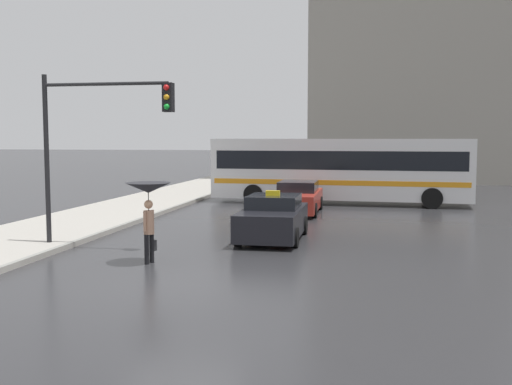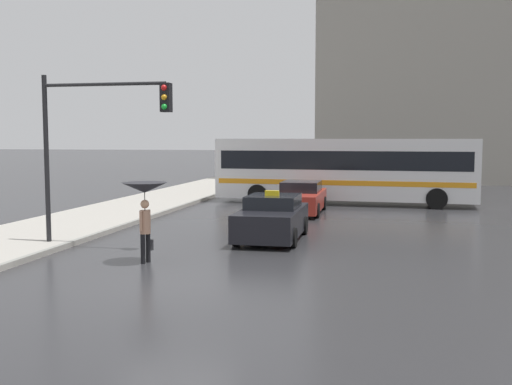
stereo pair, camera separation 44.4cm
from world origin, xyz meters
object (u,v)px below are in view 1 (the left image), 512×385
at_px(taxi, 273,219).
at_px(city_bus, 339,168).
at_px(pedestrian_with_umbrella, 148,196).
at_px(sedan_red, 298,198).
at_px(traffic_light, 99,126).

relative_size(taxi, city_bus, 0.32).
height_order(taxi, city_bus, city_bus).
bearing_deg(pedestrian_with_umbrella, sedan_red, 2.02).
bearing_deg(sedan_red, taxi, 90.22).
relative_size(city_bus, traffic_light, 2.50).
relative_size(city_bus, pedestrian_with_umbrella, 6.06).
distance_m(city_bus, traffic_light, 15.07).
xyz_separation_m(taxi, pedestrian_with_umbrella, (-2.54, -4.21, 1.08)).
relative_size(taxi, sedan_red, 0.89).
relative_size(sedan_red, city_bus, 0.37).
distance_m(sedan_red, traffic_light, 10.98).
relative_size(sedan_red, pedestrian_with_umbrella, 2.21).
distance_m(sedan_red, city_bus, 4.52).
bearing_deg(city_bus, sedan_red, -17.61).
xyz_separation_m(sedan_red, pedestrian_with_umbrella, (-2.51, -11.16, 1.10)).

